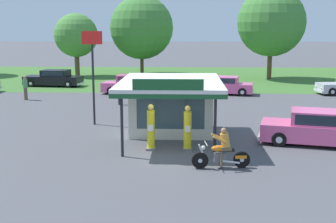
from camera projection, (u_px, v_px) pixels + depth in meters
ground_plane at (165, 156)px, 18.62m from camera, size 300.00×300.00×0.00m
grass_verge_strip at (177, 77)px, 48.07m from camera, size 120.00×24.00×0.01m
service_station_kiosk at (171, 101)px, 22.19m from camera, size 4.73×6.72×3.30m
gas_pump_nearside at (151, 129)px, 19.41m from camera, size 0.44×0.44×2.04m
gas_pump_offside at (188, 130)px, 19.36m from camera, size 0.44×0.44×1.99m
motorcycle_with_rider at (222, 152)px, 16.93m from camera, size 2.25×0.70×1.58m
featured_classic_sedan at (321, 129)px, 20.34m from camera, size 5.85×3.13×1.58m
parked_car_back_row_centre_right at (224, 86)px, 35.73m from camera, size 5.06×2.70×1.42m
parked_car_back_row_right at (135, 85)px, 35.90m from camera, size 5.68×2.41×1.52m
parked_car_back_row_left at (54, 79)px, 40.56m from camera, size 5.48×2.45×1.49m
bystander_admiring_sedan at (25, 87)px, 32.90m from camera, size 0.38×0.38×1.74m
bystander_leaning_by_kiosk at (120, 94)px, 30.82m from camera, size 0.34×0.34×1.48m
tree_oak_centre at (76, 35)px, 48.11m from camera, size 4.71×4.71×6.80m
tree_oak_distant_spare at (272, 24)px, 45.48m from camera, size 6.93×6.93×9.25m
tree_oak_far_left at (142, 28)px, 50.11m from camera, size 7.10×7.10×8.80m
roadside_pole_sign at (93, 62)px, 24.06m from camera, size 1.10×0.12×5.10m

